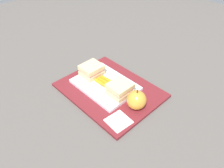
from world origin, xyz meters
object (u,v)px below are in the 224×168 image
object	(u,v)px
apple	(137,99)
carrot_sticks_bundle	(105,82)
sandwich_half_right	(120,89)
food_tray	(105,85)
sandwich_half_left	(92,70)
paper_napkin	(119,121)

from	to	relation	value
apple	carrot_sticks_bundle	bearing A→B (deg)	-178.52
sandwich_half_right	carrot_sticks_bundle	distance (m)	0.08
food_tray	sandwich_half_left	xyz separation A→B (m)	(-0.08, 0.00, 0.03)
sandwich_half_left	food_tray	bearing A→B (deg)	0.00
food_tray	carrot_sticks_bundle	distance (m)	0.01
sandwich_half_right	apple	world-z (taller)	apple
food_tray	carrot_sticks_bundle	bearing A→B (deg)	29.71
carrot_sticks_bundle	paper_napkin	xyz separation A→B (m)	(0.16, -0.09, -0.02)
carrot_sticks_bundle	sandwich_half_right	bearing A→B (deg)	-0.06
paper_napkin	food_tray	bearing A→B (deg)	151.03
sandwich_half_left	apple	bearing A→B (deg)	1.01
sandwich_half_right	carrot_sticks_bundle	bearing A→B (deg)	179.94
paper_napkin	carrot_sticks_bundle	bearing A→B (deg)	150.98
food_tray	apple	size ratio (longest dim) A/B	2.95
food_tray	paper_napkin	distance (m)	0.18
sandwich_half_right	paper_napkin	xyz separation A→B (m)	(0.08, -0.09, -0.03)
food_tray	sandwich_half_right	world-z (taller)	sandwich_half_right
sandwich_half_left	carrot_sticks_bundle	distance (m)	0.08
food_tray	carrot_sticks_bundle	world-z (taller)	carrot_sticks_bundle
sandwich_half_right	paper_napkin	distance (m)	0.13
sandwich_half_right	apple	xyz separation A→B (m)	(0.08, 0.00, -0.00)
sandwich_half_right	carrot_sticks_bundle	xyz separation A→B (m)	(-0.08, 0.00, -0.01)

